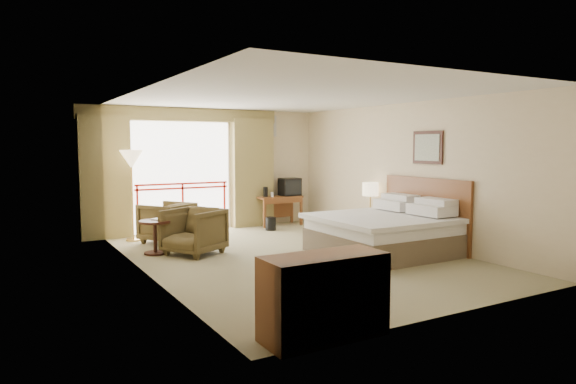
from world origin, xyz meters
TOP-DOWN VIEW (x-y plane):
  - floor at (0.00, 0.00)m, footprint 7.00×7.00m
  - ceiling at (0.00, 0.00)m, footprint 7.00×7.00m
  - wall_back at (0.00, 3.50)m, footprint 5.00×0.00m
  - wall_front at (0.00, -3.50)m, footprint 5.00×0.00m
  - wall_left at (-2.50, 0.00)m, footprint 0.00×7.00m
  - wall_right at (2.50, 0.00)m, footprint 0.00×7.00m
  - balcony_door at (-0.80, 3.48)m, footprint 2.40×0.00m
  - balcony_railing at (-0.80, 3.46)m, footprint 2.09×0.03m
  - curtain_left at (-2.45, 3.35)m, footprint 1.00×0.26m
  - curtain_right at (0.85, 3.35)m, footprint 1.00×0.26m
  - valance at (-0.80, 3.38)m, footprint 4.40×0.22m
  - hvac_vent at (1.30, 3.47)m, footprint 0.50×0.04m
  - bed at (1.50, -0.60)m, footprint 2.13×2.06m
  - headboard at (2.46, -0.60)m, footprint 0.06×2.10m
  - framed_art at (2.47, -0.60)m, footprint 0.04×0.72m
  - nightstand at (2.28, 0.72)m, footprint 0.40×0.47m
  - table_lamp at (2.28, 0.77)m, footprint 0.33×0.33m
  - phone at (2.23, 0.57)m, footprint 0.18×0.14m
  - desk at (1.42, 3.16)m, footprint 1.06×0.51m
  - tv at (1.72, 3.10)m, footprint 0.47×0.37m
  - coffee_maker at (1.07, 3.11)m, footprint 0.12×0.12m
  - cup at (1.22, 3.06)m, footprint 0.09×0.09m
  - wastebasket at (0.92, 2.56)m, footprint 0.25×0.25m
  - armchair_far at (-1.50, 2.32)m, footprint 1.18×1.19m
  - armchair_near at (-1.43, 0.99)m, footprint 1.19×1.18m
  - side_table at (-2.01, 1.34)m, footprint 0.54×0.54m
  - book at (-2.01, 1.34)m, footprint 0.24×0.26m
  - floor_lamp at (-2.03, 2.83)m, footprint 0.46×0.46m
  - dresser at (-1.64, -3.37)m, footprint 1.25×0.53m

SIDE VIEW (x-z plane):
  - floor at x=0.00m, z-range 0.00..0.00m
  - armchair_far at x=-1.50m, z-range -0.39..0.39m
  - armchair_near at x=-1.43m, z-range -0.40..0.40m
  - wastebasket at x=0.92m, z-range 0.00..0.29m
  - nightstand at x=2.28m, z-range 0.00..0.53m
  - bed at x=1.50m, z-range -0.11..0.86m
  - side_table at x=-2.01m, z-range 0.11..0.70m
  - dresser at x=-1.64m, z-range 0.00..0.83m
  - desk at x=1.42m, z-range 0.19..0.89m
  - phone at x=2.23m, z-range 0.53..0.61m
  - book at x=-2.01m, z-range 0.58..0.60m
  - headboard at x=2.46m, z-range 0.00..1.30m
  - cup at x=1.22m, z-range 0.69..0.80m
  - coffee_maker at x=1.07m, z-range 0.69..0.93m
  - balcony_railing at x=-0.80m, z-range 0.30..1.32m
  - tv at x=1.72m, z-range 0.69..1.11m
  - table_lamp at x=2.28m, z-range 0.69..1.27m
  - balcony_door at x=-0.80m, z-range 0.00..2.40m
  - curtain_left at x=-2.45m, z-range 0.00..2.50m
  - curtain_right at x=0.85m, z-range 0.00..2.50m
  - wall_left at x=-2.50m, z-range -2.15..4.85m
  - wall_right at x=2.50m, z-range -2.15..4.85m
  - wall_back at x=0.00m, z-range -1.15..3.85m
  - wall_front at x=0.00m, z-range -1.15..3.85m
  - floor_lamp at x=-2.03m, z-range 0.65..2.45m
  - framed_art at x=2.47m, z-range 1.55..2.15m
  - hvac_vent at x=1.30m, z-range 2.10..2.60m
  - valance at x=-0.80m, z-range 2.41..2.69m
  - ceiling at x=0.00m, z-range 2.70..2.70m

